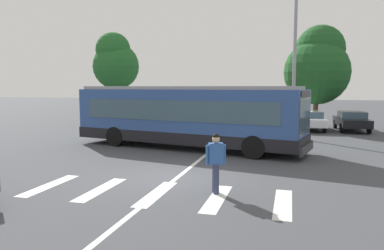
# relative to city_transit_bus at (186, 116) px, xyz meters

# --- Properties ---
(ground_plane) EXTENTS (160.00, 160.00, 0.00)m
(ground_plane) POSITION_rel_city_transit_bus_xyz_m (1.14, -5.85, -1.59)
(ground_plane) COLOR #424449
(city_transit_bus) EXTENTS (11.99, 5.07, 3.06)m
(city_transit_bus) POSITION_rel_city_transit_bus_xyz_m (0.00, 0.00, 0.00)
(city_transit_bus) COLOR black
(city_transit_bus) RESTS_ON ground_plane
(pedestrian_crossing_street) EXTENTS (0.54, 0.40, 1.72)m
(pedestrian_crossing_street) POSITION_rel_city_transit_bus_xyz_m (2.98, -7.38, -0.62)
(pedestrian_crossing_street) COLOR #333856
(pedestrian_crossing_street) RESTS_ON ground_plane
(parked_car_silver) EXTENTS (2.01, 4.57, 1.35)m
(parked_car_silver) POSITION_rel_city_transit_bus_xyz_m (-4.46, 9.18, -0.82)
(parked_car_silver) COLOR black
(parked_car_silver) RESTS_ON ground_plane
(parked_car_charcoal) EXTENTS (2.19, 4.64, 1.35)m
(parked_car_charcoal) POSITION_rel_city_transit_bus_xyz_m (-1.86, 9.91, -0.82)
(parked_car_charcoal) COLOR black
(parked_car_charcoal) RESTS_ON ground_plane
(parked_car_red) EXTENTS (2.04, 4.58, 1.35)m
(parked_car_red) POSITION_rel_city_transit_bus_xyz_m (0.84, 9.58, -0.82)
(parked_car_red) COLOR black
(parked_car_red) RESTS_ON ground_plane
(parked_car_champagne) EXTENTS (2.25, 4.66, 1.35)m
(parked_car_champagne) POSITION_rel_city_transit_bus_xyz_m (3.48, 9.37, -0.82)
(parked_car_champagne) COLOR black
(parked_car_champagne) RESTS_ON ground_plane
(parked_car_white) EXTENTS (2.13, 4.61, 1.35)m
(parked_car_white) POSITION_rel_city_transit_bus_xyz_m (6.28, 9.61, -0.82)
(parked_car_white) COLOR black
(parked_car_white) RESTS_ON ground_plane
(parked_car_black) EXTENTS (2.01, 4.57, 1.35)m
(parked_car_black) POSITION_rel_city_transit_bus_xyz_m (9.08, 9.88, -0.82)
(parked_car_black) COLOR black
(parked_car_black) RESTS_ON ground_plane
(twin_arm_street_lamp) EXTENTS (4.67, 0.32, 9.28)m
(twin_arm_street_lamp) POSITION_rel_city_transit_bus_xyz_m (5.14, 5.09, 4.11)
(twin_arm_street_lamp) COLOR #939399
(twin_arm_street_lamp) RESTS_ON ground_plane
(background_tree_left) EXTENTS (3.55, 3.55, 7.19)m
(background_tree_left) POSITION_rel_city_transit_bus_xyz_m (-8.20, 8.96, 3.38)
(background_tree_left) COLOR brown
(background_tree_left) RESTS_ON ground_plane
(background_tree_right) EXTENTS (4.74, 4.74, 7.53)m
(background_tree_right) POSITION_rel_city_transit_bus_xyz_m (6.85, 11.29, 3.00)
(background_tree_right) COLOR brown
(background_tree_right) RESTS_ON ground_plane
(crosswalk_painted_stripes) EXTENTS (7.46, 2.62, 0.01)m
(crosswalk_painted_stripes) POSITION_rel_city_transit_bus_xyz_m (1.37, -7.87, -1.58)
(crosswalk_painted_stripes) COLOR silver
(crosswalk_painted_stripes) RESTS_ON ground_plane
(lane_center_line) EXTENTS (0.16, 24.00, 0.01)m
(lane_center_line) POSITION_rel_city_transit_bus_xyz_m (1.38, -3.85, -1.58)
(lane_center_line) COLOR silver
(lane_center_line) RESTS_ON ground_plane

